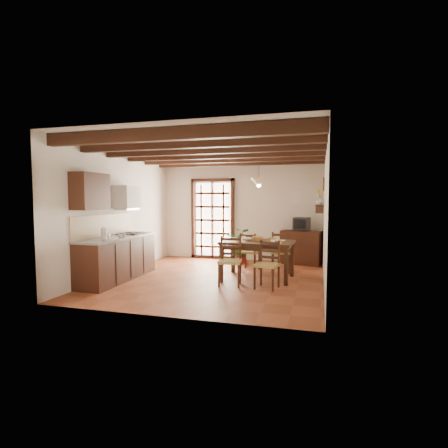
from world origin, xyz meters
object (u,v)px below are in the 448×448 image
(chair_near_right, at_px, (267,273))
(pendant_lamp, at_px, (259,182))
(kitchen_counter, at_px, (118,257))
(chair_near_left, at_px, (230,270))
(sideboard, at_px, (301,247))
(potted_plant, at_px, (241,242))
(crt_tv, at_px, (302,224))
(dining_table, at_px, (258,246))
(chair_far_left, at_px, (250,259))
(chair_far_right, at_px, (281,260))

(chair_near_right, height_order, pendant_lamp, pendant_lamp)
(kitchen_counter, xyz_separation_m, chair_near_right, (3.15, 0.11, -0.19))
(pendant_lamp, bearing_deg, chair_near_left, -116.92)
(sideboard, xyz_separation_m, potted_plant, (-1.55, -0.29, 0.13))
(crt_tv, relative_size, pendant_lamp, 0.53)
(dining_table, bearing_deg, chair_near_left, -116.22)
(chair_far_left, relative_size, crt_tv, 2.03)
(kitchen_counter, height_order, chair_near_left, kitchen_counter)
(chair_near_right, bearing_deg, crt_tv, 90.88)
(sideboard, bearing_deg, kitchen_counter, -129.16)
(chair_far_right, relative_size, potted_plant, 0.48)
(chair_far_right, bearing_deg, chair_near_right, 81.83)
(crt_tv, bearing_deg, sideboard, 102.09)
(sideboard, distance_m, pendant_lamp, 2.59)
(dining_table, relative_size, potted_plant, 0.78)
(chair_near_right, bearing_deg, potted_plant, 124.78)
(dining_table, xyz_separation_m, potted_plant, (-0.73, 1.64, -0.13))
(chair_far_left, xyz_separation_m, chair_far_right, (0.75, -0.05, 0.02))
(dining_table, distance_m, chair_far_left, 0.95)
(chair_near_left, xyz_separation_m, potted_plant, (-0.31, 2.38, 0.27))
(sideboard, relative_size, potted_plant, 0.52)
(chair_near_left, relative_size, potted_plant, 0.48)
(dining_table, xyz_separation_m, pendant_lamp, (0.00, 0.10, 1.37))
(chair_near_left, height_order, crt_tv, crt_tv)
(chair_near_left, distance_m, pendant_lamp, 2.01)
(chair_far_right, relative_size, pendant_lamp, 1.13)
(kitchen_counter, distance_m, chair_far_left, 3.02)
(chair_near_left, height_order, chair_far_left, chair_near_left)
(chair_near_left, bearing_deg, kitchen_counter, 175.69)
(sideboard, relative_size, crt_tv, 2.31)
(chair_far_left, distance_m, potted_plant, 1.00)
(chair_near_left, bearing_deg, chair_far_right, 52.00)
(potted_plant, bearing_deg, chair_far_right, -38.16)
(crt_tv, bearing_deg, potted_plant, -157.59)
(dining_table, bearing_deg, chair_far_right, 63.83)
(sideboard, bearing_deg, potted_plant, -156.37)
(kitchen_counter, xyz_separation_m, chair_near_left, (2.41, 0.16, -0.17))
(pendant_lamp, bearing_deg, kitchen_counter, -160.69)
(kitchen_counter, xyz_separation_m, pendant_lamp, (2.83, 0.99, 1.60))
(dining_table, relative_size, chair_far_left, 1.72)
(pendant_lamp, bearing_deg, dining_table, -90.00)
(chair_far_left, bearing_deg, sideboard, -126.37)
(chair_near_right, xyz_separation_m, sideboard, (0.50, 2.72, 0.15))
(chair_far_left, distance_m, sideboard, 1.63)
(chair_far_left, relative_size, potted_plant, 0.45)
(potted_plant, bearing_deg, crt_tv, 10.32)
(chair_near_left, relative_size, sideboard, 0.94)
(chair_near_right, distance_m, sideboard, 2.77)
(chair_far_left, distance_m, pendant_lamp, 1.95)
(chair_near_left, relative_size, chair_near_right, 1.05)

